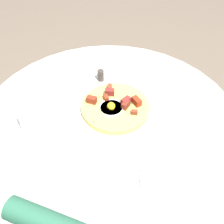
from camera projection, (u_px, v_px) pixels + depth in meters
ground_plane at (110, 205)px, 1.56m from camera, size 6.00×6.00×0.00m
dining_table at (109, 147)px, 1.16m from camera, size 1.03×1.03×0.74m
pizza_plate at (115, 110)px, 1.06m from camera, size 0.32×0.32×0.01m
breakfast_pizza at (115, 107)px, 1.04m from camera, size 0.26×0.26×0.05m
bread_plate at (167, 178)px, 0.85m from camera, size 0.17×0.17×0.01m
napkin at (193, 93)px, 1.13m from camera, size 0.17×0.14×0.00m
fork at (191, 95)px, 1.12m from camera, size 0.18×0.01×0.00m
knife at (195, 90)px, 1.14m from camera, size 0.18×0.01×0.00m
water_glass at (28, 119)px, 0.96m from camera, size 0.07×0.07×0.11m
salt_shaker at (39, 145)px, 0.91m from camera, size 0.03×0.03×0.05m
pepper_shaker at (101, 75)px, 1.17m from camera, size 0.03×0.03×0.05m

